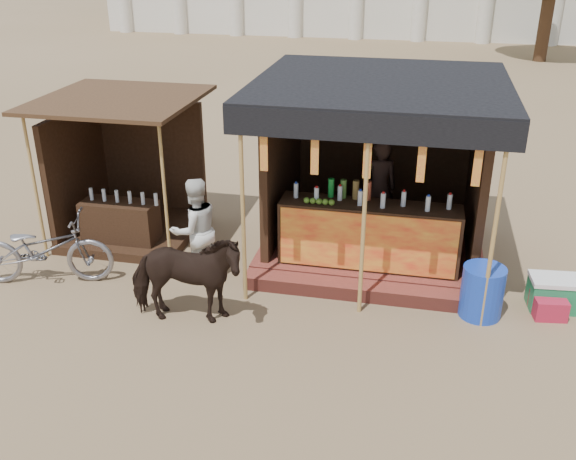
# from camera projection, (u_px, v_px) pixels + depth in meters

# --- Properties ---
(ground) EXTENTS (120.00, 120.00, 0.00)m
(ground) POSITION_uv_depth(u_px,v_px,m) (259.00, 371.00, 7.54)
(ground) COLOR #846B4C
(ground) RESTS_ON ground
(main_stall) EXTENTS (3.60, 3.61, 2.78)m
(main_stall) POSITION_uv_depth(u_px,v_px,m) (375.00, 194.00, 9.90)
(main_stall) COLOR brown
(main_stall) RESTS_ON ground
(secondary_stall) EXTENTS (2.40, 2.40, 2.38)m
(secondary_stall) POSITION_uv_depth(u_px,v_px,m) (123.00, 186.00, 10.66)
(secondary_stall) COLOR #341F13
(secondary_stall) RESTS_ON ground
(cow) EXTENTS (1.60, 0.89, 1.29)m
(cow) POSITION_uv_depth(u_px,v_px,m) (185.00, 279.00, 8.22)
(cow) COLOR black
(cow) RESTS_ON ground
(motorbike) EXTENTS (2.10, 1.18, 1.05)m
(motorbike) POSITION_uv_depth(u_px,v_px,m) (43.00, 249.00, 9.27)
(motorbike) COLOR gray
(motorbike) RESTS_ON ground
(bystander) EXTENTS (0.96, 0.95, 1.56)m
(bystander) POSITION_uv_depth(u_px,v_px,m) (195.00, 230.00, 9.26)
(bystander) COLOR silver
(bystander) RESTS_ON ground
(blue_barrel) EXTENTS (0.74, 0.74, 0.72)m
(blue_barrel) POSITION_uv_depth(u_px,v_px,m) (482.00, 292.00, 8.49)
(blue_barrel) COLOR #183DB7
(blue_barrel) RESTS_ON ground
(red_crate) EXTENTS (0.47, 0.48, 0.28)m
(red_crate) POSITION_uv_depth(u_px,v_px,m) (548.00, 306.00, 8.59)
(red_crate) COLOR #AC1C36
(red_crate) RESTS_ON ground
(cooler) EXTENTS (0.68, 0.49, 0.46)m
(cooler) POSITION_uv_depth(u_px,v_px,m) (553.00, 293.00, 8.72)
(cooler) COLOR #1B7A45
(cooler) RESTS_ON ground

